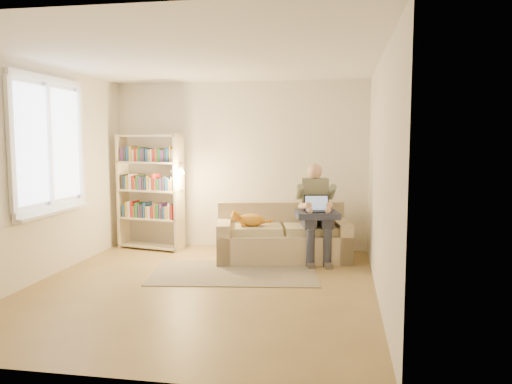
% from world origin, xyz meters
% --- Properties ---
extents(floor, '(4.50, 4.50, 0.00)m').
position_xyz_m(floor, '(0.00, 0.00, 0.00)').
color(floor, olive).
rests_on(floor, ground).
extents(ceiling, '(4.00, 4.50, 0.02)m').
position_xyz_m(ceiling, '(0.00, 0.00, 2.60)').
color(ceiling, white).
rests_on(ceiling, wall_back).
extents(wall_left, '(0.02, 4.50, 2.60)m').
position_xyz_m(wall_left, '(-2.00, 0.00, 1.30)').
color(wall_left, silver).
rests_on(wall_left, floor).
extents(wall_right, '(0.02, 4.50, 2.60)m').
position_xyz_m(wall_right, '(2.00, 0.00, 1.30)').
color(wall_right, silver).
rests_on(wall_right, floor).
extents(wall_back, '(4.00, 0.02, 2.60)m').
position_xyz_m(wall_back, '(0.00, 2.25, 1.30)').
color(wall_back, silver).
rests_on(wall_back, floor).
extents(wall_front, '(4.00, 0.02, 2.60)m').
position_xyz_m(wall_front, '(0.00, -2.25, 1.30)').
color(wall_front, silver).
rests_on(wall_front, floor).
extents(window, '(0.12, 1.52, 1.69)m').
position_xyz_m(window, '(-1.95, 0.20, 1.38)').
color(window, white).
rests_on(window, wall_left).
extents(sofa, '(1.99, 1.20, 0.79)m').
position_xyz_m(sofa, '(0.77, 1.55, 0.29)').
color(sofa, '#C5B18B').
rests_on(sofa, floor).
extents(person, '(0.49, 0.67, 1.37)m').
position_xyz_m(person, '(1.24, 1.50, 0.77)').
color(person, gray).
rests_on(person, sofa).
extents(cat, '(0.56, 0.29, 0.21)m').
position_xyz_m(cat, '(0.36, 1.34, 0.59)').
color(cat, '#FCAB31').
rests_on(cat, sofa).
extents(blanket, '(0.66, 0.58, 0.09)m').
position_xyz_m(blanket, '(1.25, 1.36, 0.68)').
color(blanket, '#272D45').
rests_on(blanket, person).
extents(laptop, '(0.39, 0.34, 0.30)m').
position_xyz_m(laptop, '(1.25, 1.37, 0.78)').
color(laptop, black).
rests_on(laptop, blanket).
extents(bookshelf, '(1.18, 0.56, 1.79)m').
position_xyz_m(bookshelf, '(-1.32, 1.83, 0.99)').
color(bookshelf, beige).
rests_on(bookshelf, floor).
extents(rug, '(2.24, 1.51, 0.01)m').
position_xyz_m(rug, '(0.26, 0.67, 0.01)').
color(rug, gray).
rests_on(rug, floor).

